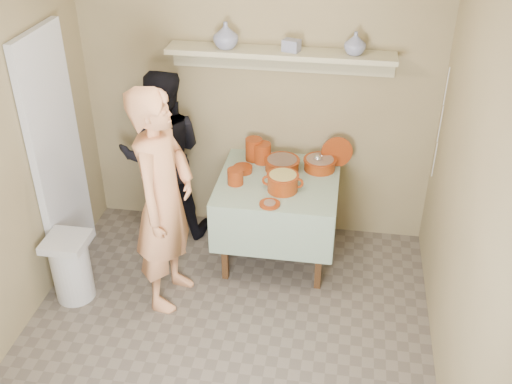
% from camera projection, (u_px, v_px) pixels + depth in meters
% --- Properties ---
extents(ground, '(3.50, 3.50, 0.00)m').
position_uv_depth(ground, '(218.00, 360.00, 4.21)').
color(ground, '#64594F').
rests_on(ground, ground).
extents(tile_panel, '(0.06, 0.70, 2.00)m').
position_uv_depth(tile_panel, '(57.00, 156.00, 4.68)').
color(tile_panel, silver).
rests_on(tile_panel, ground).
extents(plate_stack_a, '(0.15, 0.15, 0.19)m').
position_uv_depth(plate_stack_a, '(254.00, 149.00, 5.09)').
color(plate_stack_a, maroon).
rests_on(plate_stack_a, serving_table).
extents(plate_stack_b, '(0.15, 0.15, 0.17)m').
position_uv_depth(plate_stack_b, '(262.00, 153.00, 5.06)').
color(plate_stack_b, maroon).
rests_on(plate_stack_b, serving_table).
extents(bowl_stack, '(0.13, 0.13, 0.13)m').
position_uv_depth(bowl_stack, '(235.00, 177.00, 4.76)').
color(bowl_stack, maroon).
rests_on(bowl_stack, serving_table).
extents(empty_bowl, '(0.16, 0.16, 0.05)m').
position_uv_depth(empty_bowl, '(243.00, 169.00, 4.95)').
color(empty_bowl, maroon).
rests_on(empty_bowl, serving_table).
extents(propped_lid, '(0.27, 0.11, 0.26)m').
position_uv_depth(propped_lid, '(337.00, 152.00, 5.00)').
color(propped_lid, maroon).
rests_on(propped_lid, serving_table).
extents(vase_right, '(0.21, 0.21, 0.17)m').
position_uv_depth(vase_right, '(355.00, 43.00, 4.52)').
color(vase_right, navy).
rests_on(vase_right, wall_shelf).
extents(vase_left, '(0.23, 0.23, 0.21)m').
position_uv_depth(vase_left, '(226.00, 35.00, 4.64)').
color(vase_left, navy).
rests_on(vase_left, wall_shelf).
extents(ceramic_box, '(0.15, 0.13, 0.09)m').
position_uv_depth(ceramic_box, '(291.00, 46.00, 4.60)').
color(ceramic_box, navy).
rests_on(ceramic_box, wall_shelf).
extents(person_cook, '(0.51, 0.70, 1.77)m').
position_uv_depth(person_cook, '(164.00, 201.00, 4.34)').
color(person_cook, '#E79764').
rests_on(person_cook, ground).
extents(person_helper, '(0.85, 0.73, 1.55)m').
position_uv_depth(person_helper, '(163.00, 156.00, 5.17)').
color(person_helper, black).
rests_on(person_helper, ground).
extents(room_shell, '(3.04, 3.54, 2.62)m').
position_uv_depth(room_shell, '(208.00, 158.00, 3.37)').
color(room_shell, '#95855B').
rests_on(room_shell, ground).
extents(serving_table, '(0.97, 0.97, 0.76)m').
position_uv_depth(serving_table, '(278.00, 192.00, 4.92)').
color(serving_table, '#4C2D16').
rests_on(serving_table, ground).
extents(cazuela_meat_a, '(0.30, 0.30, 0.10)m').
position_uv_depth(cazuela_meat_a, '(282.00, 163.00, 4.96)').
color(cazuela_meat_a, maroon).
rests_on(cazuela_meat_a, serving_table).
extents(cazuela_meat_b, '(0.28, 0.28, 0.10)m').
position_uv_depth(cazuela_meat_b, '(320.00, 163.00, 4.97)').
color(cazuela_meat_b, maroon).
rests_on(cazuela_meat_b, serving_table).
extents(ladle, '(0.08, 0.26, 0.19)m').
position_uv_depth(ladle, '(318.00, 159.00, 4.92)').
color(ladle, silver).
rests_on(ladle, cazuela_meat_b).
extents(cazuela_rice, '(0.33, 0.25, 0.14)m').
position_uv_depth(cazuela_rice, '(283.00, 181.00, 4.66)').
color(cazuela_rice, maroon).
rests_on(cazuela_rice, serving_table).
extents(front_plate, '(0.16, 0.16, 0.03)m').
position_uv_depth(front_plate, '(270.00, 204.00, 4.52)').
color(front_plate, maroon).
rests_on(front_plate, serving_table).
extents(wall_shelf, '(1.80, 0.25, 0.21)m').
position_uv_depth(wall_shelf, '(281.00, 55.00, 4.70)').
color(wall_shelf, '#B9B189').
rests_on(wall_shelf, room_shell).
extents(trash_bin, '(0.32, 0.32, 0.56)m').
position_uv_depth(trash_bin, '(71.00, 267.00, 4.64)').
color(trash_bin, silver).
rests_on(trash_bin, ground).
extents(electrical_cord, '(0.01, 0.05, 0.90)m').
position_uv_depth(electrical_cord, '(440.00, 124.00, 4.60)').
color(electrical_cord, silver).
rests_on(electrical_cord, wall_shelf).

